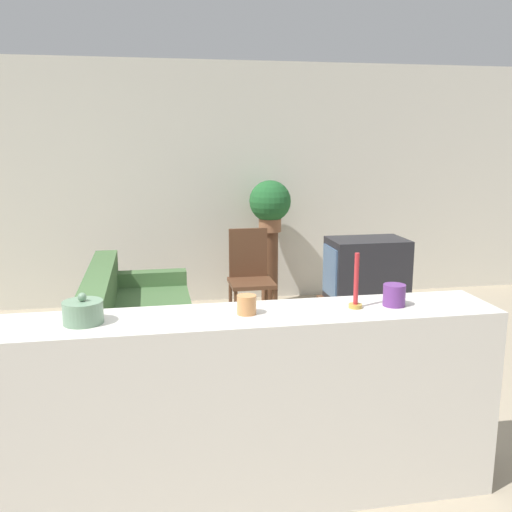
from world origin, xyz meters
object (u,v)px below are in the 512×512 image
(potted_plant, at_px, (270,203))
(decorative_bowl, at_px, (83,312))
(wooden_chair, at_px, (250,273))
(couch, at_px, (137,335))
(television, at_px, (366,270))

(potted_plant, bearing_deg, decorative_bowl, -115.23)
(decorative_bowl, bearing_deg, wooden_chair, 65.72)
(couch, xyz_separation_m, potted_plant, (1.44, 1.62, 0.86))
(decorative_bowl, bearing_deg, potted_plant, 64.77)
(wooden_chair, bearing_deg, potted_plant, 60.13)
(decorative_bowl, bearing_deg, couch, 84.21)
(potted_plant, xyz_separation_m, decorative_bowl, (-1.63, -3.45, -0.09))
(couch, bearing_deg, television, 6.76)
(couch, xyz_separation_m, television, (2.04, 0.24, 0.40))
(television, height_order, decorative_bowl, decorative_bowl)
(television, bearing_deg, couch, -173.24)
(television, relative_size, decorative_bowl, 3.70)
(television, bearing_deg, wooden_chair, 138.26)
(couch, relative_size, television, 2.89)
(couch, distance_m, decorative_bowl, 1.99)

